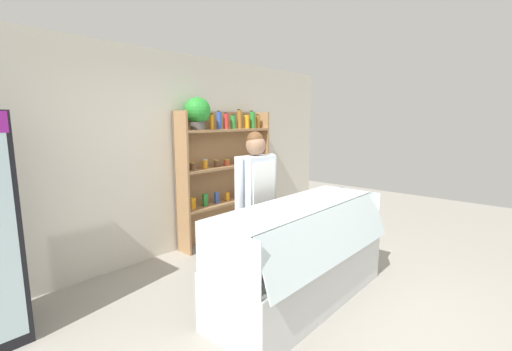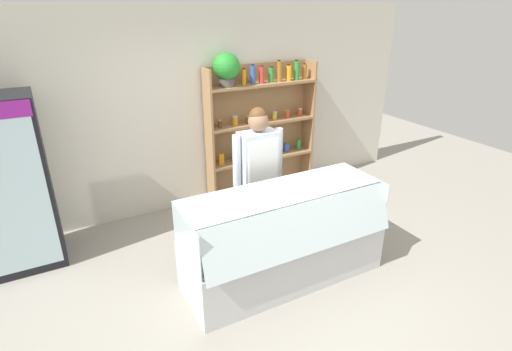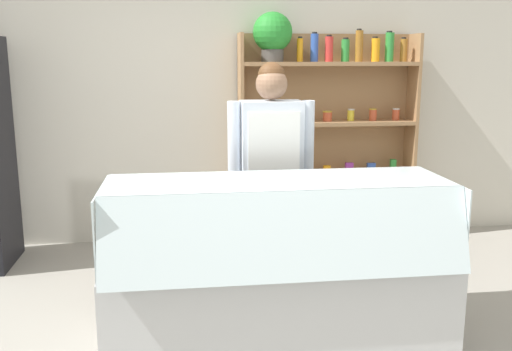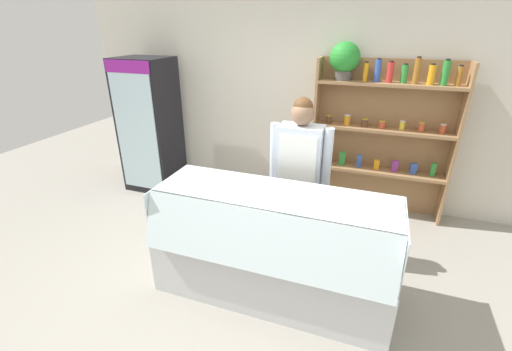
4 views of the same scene
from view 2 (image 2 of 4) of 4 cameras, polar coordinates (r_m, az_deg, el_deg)
ground_plane at (r=4.39m, az=3.80°, el=-14.74°), size 12.00×12.00×0.00m
back_wall at (r=5.60m, az=-7.92°, el=9.22°), size 6.80×0.10×2.70m
drinks_fridge at (r=4.90m, az=-31.44°, el=-1.23°), size 0.72×0.64×1.90m
shelving_unit at (r=5.73m, az=-0.37°, el=8.92°), size 1.66×0.35×2.12m
deli_display_case at (r=4.26m, az=3.87°, el=-10.84°), size 2.08×0.81×1.01m
shop_clerk at (r=4.46m, az=0.33°, el=1.06°), size 0.62×0.25×1.70m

